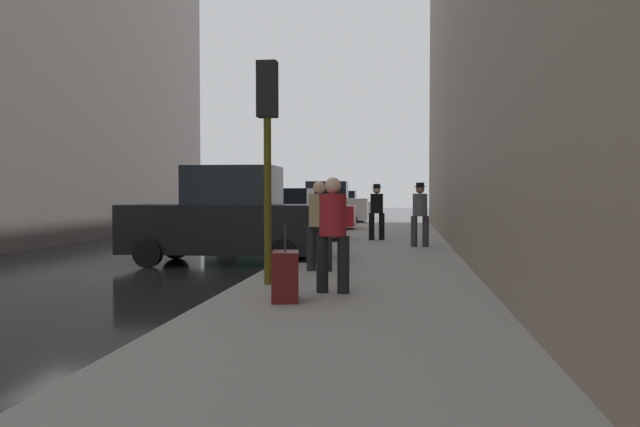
# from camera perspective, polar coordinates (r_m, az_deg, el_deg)

# --- Properties ---
(ground_plane) EXTENTS (120.00, 120.00, 0.00)m
(ground_plane) POSITION_cam_1_polar(r_m,az_deg,el_deg) (13.86, -21.35, -5.02)
(ground_plane) COLOR black
(sidewalk) EXTENTS (4.00, 40.00, 0.15)m
(sidewalk) POSITION_cam_1_polar(r_m,az_deg,el_deg) (12.16, 4.37, -5.48)
(sidewalk) COLOR gray
(sidewalk) RESTS_ON ground_plane
(parked_black_suv) EXTENTS (4.64, 2.15, 2.25)m
(parked_black_suv) POSITION_cam_1_polar(r_m,az_deg,el_deg) (14.55, -8.50, -0.51)
(parked_black_suv) COLOR black
(parked_black_suv) RESTS_ON ground_plane
(parked_dark_green_sedan) EXTENTS (4.22, 2.10, 1.79)m
(parked_dark_green_sedan) POSITION_cam_1_polar(r_m,az_deg,el_deg) (20.18, -3.94, -0.37)
(parked_dark_green_sedan) COLOR #193828
(parked_dark_green_sedan) RESTS_ON ground_plane
(parked_red_hatchback) EXTENTS (4.24, 2.13, 1.79)m
(parked_red_hatchback) POSITION_cam_1_polar(r_m,az_deg,el_deg) (26.22, -1.27, 0.14)
(parked_red_hatchback) COLOR #B2191E
(parked_red_hatchback) RESTS_ON ground_plane
(parked_white_van) EXTENTS (4.62, 2.10, 2.25)m
(parked_white_van) POSITION_cam_1_polar(r_m,az_deg,el_deg) (32.30, 0.40, 0.79)
(parked_white_van) COLOR silver
(parked_white_van) RESTS_ON ground_plane
(parked_silver_sedan) EXTENTS (4.21, 2.08, 1.79)m
(parked_silver_sedan) POSITION_cam_1_polar(r_m,az_deg,el_deg) (39.28, 1.68, 0.70)
(parked_silver_sedan) COLOR #B7BABF
(parked_silver_sedan) RESTS_ON ground_plane
(fire_hydrant) EXTENTS (0.42, 0.22, 0.70)m
(fire_hydrant) POSITION_cam_1_polar(r_m,az_deg,el_deg) (20.12, 1.22, -1.37)
(fire_hydrant) COLOR red
(fire_hydrant) RESTS_ON sidewalk
(traffic_light) EXTENTS (0.32, 0.32, 3.60)m
(traffic_light) POSITION_cam_1_polar(r_m,az_deg,el_deg) (10.19, -4.83, 8.23)
(traffic_light) COLOR #514C0F
(traffic_light) RESTS_ON sidewalk
(pedestrian_in_red_jacket) EXTENTS (0.52, 0.45, 1.71)m
(pedestrian_in_red_jacket) POSITION_cam_1_polar(r_m,az_deg,el_deg) (9.21, 1.18, -1.39)
(pedestrian_in_red_jacket) COLOR black
(pedestrian_in_red_jacket) RESTS_ON sidewalk
(pedestrian_with_beanie) EXTENTS (0.51, 0.44, 1.78)m
(pedestrian_with_beanie) POSITION_cam_1_polar(r_m,az_deg,el_deg) (17.47, 9.13, 0.22)
(pedestrian_with_beanie) COLOR #333338
(pedestrian_with_beanie) RESTS_ON sidewalk
(pedestrian_with_fedora) EXTENTS (0.52, 0.45, 1.78)m
(pedestrian_with_fedora) POSITION_cam_1_polar(r_m,az_deg,el_deg) (19.83, 5.21, 0.42)
(pedestrian_with_fedora) COLOR black
(pedestrian_with_fedora) RESTS_ON sidewalk
(pedestrian_in_tan_coat) EXTENTS (0.52, 0.46, 1.71)m
(pedestrian_in_tan_coat) POSITION_cam_1_polar(r_m,az_deg,el_deg) (11.82, -0.07, -0.68)
(pedestrian_in_tan_coat) COLOR black
(pedestrian_in_tan_coat) RESTS_ON sidewalk
(rolling_suitcase) EXTENTS (0.45, 0.61, 1.04)m
(rolling_suitcase) POSITION_cam_1_polar(r_m,az_deg,el_deg) (8.59, -3.19, -5.74)
(rolling_suitcase) COLOR #591414
(rolling_suitcase) RESTS_ON sidewalk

